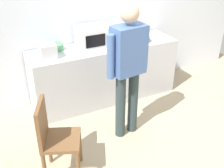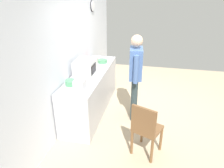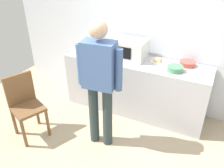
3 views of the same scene
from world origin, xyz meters
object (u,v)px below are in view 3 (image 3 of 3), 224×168
(toaster, at_px, (85,48))
(spoon_utensil, at_px, (201,81))
(sandwich_plate, at_px, (157,61))
(fork_utensil, at_px, (201,75))
(salad_bowl, at_px, (101,48))
(cereal_bowl, at_px, (187,63))
(mixing_bowl, at_px, (175,69))
(microwave, at_px, (130,49))
(person_standing, at_px, (100,78))
(wooden_chair, at_px, (25,103))

(toaster, xyz_separation_m, spoon_utensil, (1.88, -0.16, -0.10))
(sandwich_plate, xyz_separation_m, fork_utensil, (0.67, -0.16, -0.02))
(salad_bowl, height_order, cereal_bowl, salad_bowl)
(mixing_bowl, bearing_deg, microwave, 168.20)
(mixing_bowl, height_order, spoon_utensil, mixing_bowl)
(toaster, height_order, fork_utensil, toaster)
(sandwich_plate, xyz_separation_m, person_standing, (-0.44, -1.05, 0.10))
(salad_bowl, xyz_separation_m, toaster, (-0.18, -0.24, 0.05))
(person_standing, bearing_deg, cereal_bowl, 52.14)
(cereal_bowl, relative_size, wooden_chair, 0.24)
(microwave, xyz_separation_m, sandwich_plate, (0.44, 0.03, -0.13))
(mixing_bowl, distance_m, fork_utensil, 0.36)
(microwave, relative_size, spoon_utensil, 2.94)
(cereal_bowl, xyz_separation_m, spoon_utensil, (0.26, -0.42, -0.03))
(person_standing, bearing_deg, fork_utensil, 38.78)
(mixing_bowl, height_order, toaster, toaster)
(cereal_bowl, relative_size, spoon_utensil, 1.35)
(wooden_chair, bearing_deg, microwave, 51.42)
(salad_bowl, height_order, person_standing, person_standing)
(wooden_chair, bearing_deg, mixing_bowl, 32.61)
(microwave, height_order, person_standing, person_standing)
(sandwich_plate, distance_m, fork_utensil, 0.69)
(person_standing, bearing_deg, sandwich_plate, 67.42)
(microwave, bearing_deg, salad_bowl, 170.94)
(spoon_utensil, height_order, person_standing, person_standing)
(spoon_utensil, bearing_deg, cereal_bowl, 121.32)
(microwave, bearing_deg, sandwich_plate, 4.32)
(salad_bowl, bearing_deg, cereal_bowl, 0.73)
(salad_bowl, height_order, toaster, toaster)
(cereal_bowl, distance_m, mixing_bowl, 0.29)
(salad_bowl, bearing_deg, sandwich_plate, -3.22)
(sandwich_plate, bearing_deg, cereal_bowl, 9.77)
(fork_utensil, bearing_deg, spoon_utensil, -82.98)
(toaster, height_order, spoon_utensil, toaster)
(cereal_bowl, height_order, mixing_bowl, mixing_bowl)
(microwave, distance_m, mixing_bowl, 0.78)
(mixing_bowl, bearing_deg, wooden_chair, -147.39)
(salad_bowl, relative_size, wooden_chair, 0.22)
(salad_bowl, relative_size, spoon_utensil, 1.22)
(toaster, xyz_separation_m, fork_utensil, (1.86, 0.03, -0.10))
(sandwich_plate, bearing_deg, mixing_bowl, -31.35)
(cereal_bowl, distance_m, toaster, 1.65)
(sandwich_plate, height_order, cereal_bowl, cereal_bowl)
(toaster, distance_m, wooden_chair, 1.30)
(sandwich_plate, bearing_deg, fork_utensil, -13.22)
(salad_bowl, height_order, mixing_bowl, salad_bowl)
(sandwich_plate, xyz_separation_m, spoon_utensil, (0.69, -0.35, -0.02))
(microwave, xyz_separation_m, spoon_utensil, (1.14, -0.32, -0.15))
(sandwich_plate, relative_size, spoon_utensil, 1.30)
(fork_utensil, relative_size, spoon_utensil, 1.00)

